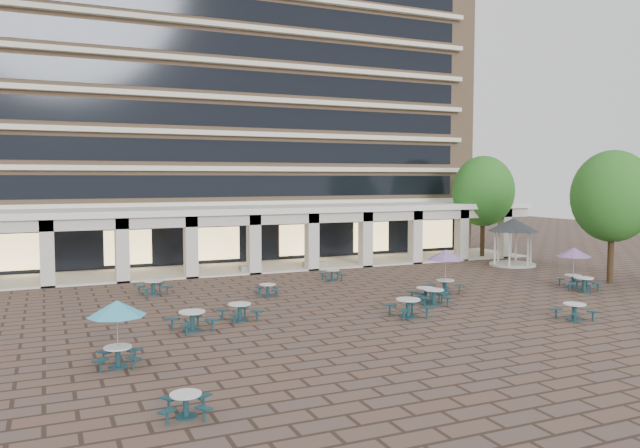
{
  "coord_description": "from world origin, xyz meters",
  "views": [
    {
      "loc": [
        -14.8,
        -27.26,
        6.4
      ],
      "look_at": [
        -1.42,
        3.0,
        3.96
      ],
      "focal_mm": 35.0,
      "sensor_mm": 36.0,
      "label": 1
    }
  ],
  "objects_px": {
    "picnic_table_1": "(408,306)",
    "picnic_table_2": "(574,310)",
    "planter_right": "(314,262)",
    "gazebo": "(513,230)",
    "picnic_table_0": "(186,403)",
    "planter_left": "(251,266)"
  },
  "relations": [
    {
      "from": "picnic_table_1",
      "to": "picnic_table_2",
      "type": "distance_m",
      "value": 7.47
    },
    {
      "from": "planter_right",
      "to": "gazebo",
      "type": "bearing_deg",
      "value": -17.47
    },
    {
      "from": "picnic_table_0",
      "to": "planter_left",
      "type": "relative_size",
      "value": 1.1
    },
    {
      "from": "picnic_table_1",
      "to": "gazebo",
      "type": "bearing_deg",
      "value": 35.06
    },
    {
      "from": "picnic_table_2",
      "to": "picnic_table_1",
      "type": "bearing_deg",
      "value": 153.09
    },
    {
      "from": "planter_left",
      "to": "gazebo",
      "type": "bearing_deg",
      "value": -13.3
    },
    {
      "from": "picnic_table_2",
      "to": "gazebo",
      "type": "distance_m",
      "value": 17.88
    },
    {
      "from": "gazebo",
      "to": "picnic_table_2",
      "type": "bearing_deg",
      "value": -122.33
    },
    {
      "from": "picnic_table_1",
      "to": "picnic_table_2",
      "type": "relative_size",
      "value": 1.11
    },
    {
      "from": "picnic_table_1",
      "to": "planter_right",
      "type": "xyz_separation_m",
      "value": [
        2.07,
        15.85,
        -0.05
      ]
    },
    {
      "from": "picnic_table_2",
      "to": "planter_right",
      "type": "bearing_deg",
      "value": 104.53
    },
    {
      "from": "picnic_table_1",
      "to": "planter_right",
      "type": "relative_size",
      "value": 1.27
    },
    {
      "from": "gazebo",
      "to": "planter_right",
      "type": "xyz_separation_m",
      "value": [
        -13.98,
        4.4,
        -2.15
      ]
    },
    {
      "from": "picnic_table_0",
      "to": "gazebo",
      "type": "xyz_separation_m",
      "value": [
        27.96,
        19.39,
        2.22
      ]
    },
    {
      "from": "planter_right",
      "to": "picnic_table_0",
      "type": "bearing_deg",
      "value": -120.43
    },
    {
      "from": "picnic_table_2",
      "to": "planter_left",
      "type": "height_order",
      "value": "planter_left"
    },
    {
      "from": "planter_left",
      "to": "planter_right",
      "type": "height_order",
      "value": "planter_right"
    },
    {
      "from": "picnic_table_1",
      "to": "picnic_table_2",
      "type": "xyz_separation_m",
      "value": [
        6.57,
        -3.55,
        -0.06
      ]
    },
    {
      "from": "picnic_table_1",
      "to": "planter_right",
      "type": "distance_m",
      "value": 15.98
    },
    {
      "from": "picnic_table_1",
      "to": "picnic_table_0",
      "type": "bearing_deg",
      "value": -146.7
    },
    {
      "from": "planter_left",
      "to": "planter_right",
      "type": "xyz_separation_m",
      "value": [
        4.64,
        -0.0,
        0.01
      ]
    },
    {
      "from": "picnic_table_2",
      "to": "planter_left",
      "type": "xyz_separation_m",
      "value": [
        -9.13,
        19.4,
        -0.0
      ]
    }
  ]
}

